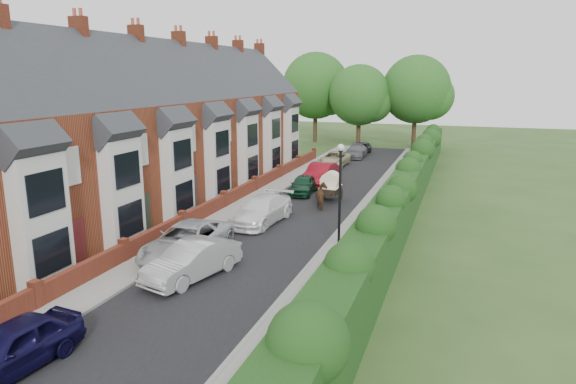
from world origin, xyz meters
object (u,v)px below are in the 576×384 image
Objects in this scene: car_silver_b at (187,242)px; horse at (323,196)px; car_grey at (356,151)px; car_red at (320,174)px; car_navy at (11,348)px; lamppost at (340,185)px; car_beige at (334,159)px; car_black at (362,148)px; car_green at (303,185)px; car_white at (261,210)px; horse_cart at (331,184)px; car_silver_a at (192,261)px.

car_silver_b reaches higher than horse.
car_grey is at bearing 85.60° from car_silver_b.
car_navy is at bearing -90.50° from car_red.
car_beige is (-5.93, 22.90, -2.64)m from lamppost.
car_navy is 1.11× the size of car_black.
car_black is at bearing 84.12° from car_green.
car_grey is at bearing 81.98° from car_beige.
car_red reaches higher than car_black.
car_navy is 0.82× the size of car_white.
car_green is 0.79× the size of car_red.
car_navy is at bearing -88.54° from car_black.
lamppost is 8.86m from horse.
car_red is 1.76× the size of horse_cart.
horse is at bearing -60.58° from car_green.
horse_cart is (2.38, 6.18, 0.39)m from car_white.
horse is at bearing -90.00° from horse_cart.
horse_cart is at bearing 86.96° from car_navy.
horse_cart is at bearing -84.99° from car_grey.
car_grey is at bearing 93.92° from car_navy.
car_black is (0.32, 27.25, -0.10)m from car_white.
car_white reaches higher than car_black.
lamppost is 1.88× the size of horse_cart.
car_grey is at bearing -87.73° from car_black.
car_grey is (1.35, 31.02, -0.14)m from car_silver_b.
lamppost is at bearing -73.47° from horse_cart.
car_black is at bearing 99.17° from lamppost.
car_black reaches higher than car_grey.
car_black is (0.01, 16.11, -0.15)m from car_red.
car_silver_a is (-5.00, -4.60, -2.55)m from lamppost.
car_silver_a is 1.04× the size of car_grey.
horse_cart is at bearing 72.67° from car_silver_b.
car_beige is 1.72× the size of horse_cart.
car_silver_a reaches higher than car_white.
lamppost is at bearing -81.41° from car_grey.
car_navy is at bearing -91.92° from car_silver_b.
car_red reaches higher than car_silver_a.
car_green is 2.79m from horse_cart.
car_beige is (-0.60, 19.15, -0.09)m from car_white.
car_navy is 9.65m from car_silver_b.
car_white is (-0.33, 8.35, -0.01)m from car_silver_a.
car_navy is at bearing -89.72° from car_beige.
car_beige is at bearing 88.14° from car_green.
car_beige is at bearing -101.16° from horse.
car_silver_a is 35.60m from car_black.
car_red is 2.65× the size of horse.
car_black is (1.39, 43.25, -0.07)m from car_navy.
lamppost is at bearing -68.96° from car_red.
car_navy is 20.51m from horse.
lamppost is 1.07× the size of car_red.
car_silver_b is 1.18× the size of car_beige.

